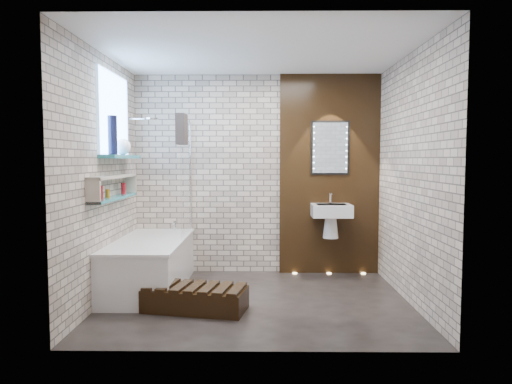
{
  "coord_description": "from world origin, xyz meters",
  "views": [
    {
      "loc": [
        0.05,
        -4.85,
        1.5
      ],
      "look_at": [
        0.0,
        0.15,
        1.15
      ],
      "focal_mm": 32.74,
      "sensor_mm": 36.0,
      "label": 1
    }
  ],
  "objects_px": {
    "bathtub": "(150,264)",
    "walnut_step": "(195,299)",
    "bath_screen": "(186,177)",
    "washbasin": "(331,215)",
    "led_mirror": "(330,148)"
  },
  "relations": [
    {
      "from": "bathtub",
      "to": "walnut_step",
      "type": "height_order",
      "value": "bathtub"
    },
    {
      "from": "bath_screen",
      "to": "washbasin",
      "type": "distance_m",
      "value": 1.89
    },
    {
      "from": "led_mirror",
      "to": "walnut_step",
      "type": "xyz_separation_m",
      "value": [
        -1.55,
        -1.53,
        -1.54
      ]
    },
    {
      "from": "bath_screen",
      "to": "walnut_step",
      "type": "bearing_deg",
      "value": -77.22
    },
    {
      "from": "bathtub",
      "to": "led_mirror",
      "type": "height_order",
      "value": "led_mirror"
    },
    {
      "from": "bath_screen",
      "to": "led_mirror",
      "type": "xyz_separation_m",
      "value": [
        1.82,
        0.34,
        0.37
      ]
    },
    {
      "from": "bathtub",
      "to": "led_mirror",
      "type": "distance_m",
      "value": 2.68
    },
    {
      "from": "washbasin",
      "to": "led_mirror",
      "type": "bearing_deg",
      "value": 90.0
    },
    {
      "from": "washbasin",
      "to": "bathtub",
      "type": "bearing_deg",
      "value": -163.99
    },
    {
      "from": "bath_screen",
      "to": "walnut_step",
      "type": "xyz_separation_m",
      "value": [
        0.27,
        -1.19,
        -1.17
      ]
    },
    {
      "from": "bathtub",
      "to": "washbasin",
      "type": "height_order",
      "value": "washbasin"
    },
    {
      "from": "led_mirror",
      "to": "walnut_step",
      "type": "distance_m",
      "value": 2.67
    },
    {
      "from": "bath_screen",
      "to": "bathtub",
      "type": "bearing_deg",
      "value": -128.9
    },
    {
      "from": "washbasin",
      "to": "walnut_step",
      "type": "relative_size",
      "value": 0.58
    },
    {
      "from": "bathtub",
      "to": "bath_screen",
      "type": "xyz_separation_m",
      "value": [
        0.35,
        0.44,
        0.99
      ]
    }
  ]
}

